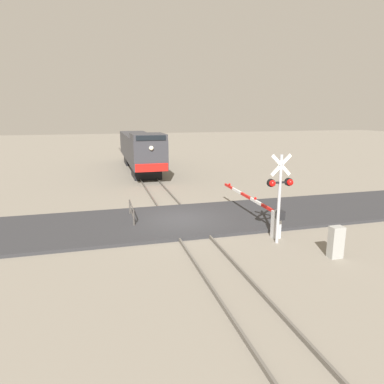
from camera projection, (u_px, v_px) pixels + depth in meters
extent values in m
plane|color=gray|center=(181.00, 221.00, 18.49)|extent=(160.00, 160.00, 0.00)
cube|color=#59544C|center=(167.00, 221.00, 18.29)|extent=(0.08, 80.00, 0.15)
cube|color=#59544C|center=(194.00, 219.00, 18.66)|extent=(0.08, 80.00, 0.15)
cube|color=#2D2D30|center=(181.00, 220.00, 18.47)|extent=(36.00, 5.70, 0.15)
cube|color=black|center=(146.00, 171.00, 30.96)|extent=(2.34, 3.20, 1.05)
cube|color=black|center=(136.00, 159.00, 39.04)|extent=(2.34, 3.20, 1.05)
cube|color=#333338|center=(140.00, 147.00, 34.61)|extent=(2.75, 15.61, 2.44)
cube|color=#333338|center=(148.00, 136.00, 28.53)|extent=(2.70, 3.38, 0.48)
cube|color=black|center=(151.00, 138.00, 26.91)|extent=(2.34, 0.06, 0.38)
cube|color=red|center=(152.00, 168.00, 27.42)|extent=(2.61, 0.08, 0.64)
sphere|color=#F2EACC|center=(151.00, 148.00, 27.07)|extent=(0.36, 0.36, 0.36)
cylinder|color=#ADADB2|center=(279.00, 200.00, 15.02)|extent=(0.14, 0.14, 3.94)
cube|color=white|center=(281.00, 165.00, 14.68)|extent=(0.95, 0.04, 0.95)
cube|color=white|center=(281.00, 165.00, 14.68)|extent=(0.95, 0.04, 0.95)
cube|color=black|center=(280.00, 182.00, 14.85)|extent=(1.04, 0.08, 0.08)
sphere|color=red|center=(272.00, 183.00, 14.65)|extent=(0.28, 0.28, 0.28)
sphere|color=red|center=(290.00, 182.00, 14.86)|extent=(0.28, 0.28, 0.28)
cylinder|color=black|center=(271.00, 183.00, 14.76)|extent=(0.34, 0.14, 0.34)
cylinder|color=black|center=(289.00, 182.00, 14.97)|extent=(0.34, 0.14, 0.34)
cube|color=silver|center=(276.00, 224.00, 15.96)|extent=(0.36, 0.36, 1.29)
cube|color=black|center=(280.00, 215.00, 15.51)|extent=(0.28, 0.36, 0.40)
cube|color=red|center=(268.00, 208.00, 16.64)|extent=(0.10, 1.29, 0.14)
cube|color=white|center=(256.00, 202.00, 17.85)|extent=(0.10, 1.29, 0.14)
cube|color=red|center=(246.00, 196.00, 19.07)|extent=(0.10, 1.29, 0.14)
cube|color=white|center=(237.00, 191.00, 20.28)|extent=(0.10, 1.29, 0.14)
cube|color=red|center=(229.00, 186.00, 21.50)|extent=(0.10, 1.29, 0.14)
sphere|color=red|center=(255.00, 198.00, 17.94)|extent=(0.14, 0.14, 0.14)
sphere|color=red|center=(229.00, 184.00, 21.40)|extent=(0.14, 0.14, 0.14)
cube|color=#999993|center=(336.00, 242.00, 13.77)|extent=(0.53, 0.39, 1.29)
cylinder|color=#4C4742|center=(134.00, 219.00, 17.31)|extent=(0.08, 0.08, 0.95)
cylinder|color=#4C4742|center=(130.00, 208.00, 19.32)|extent=(0.08, 0.08, 0.95)
cylinder|color=#4C4742|center=(131.00, 205.00, 18.21)|extent=(0.06, 2.14, 0.06)
cylinder|color=#4C4742|center=(132.00, 212.00, 18.30)|extent=(0.06, 2.14, 0.06)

